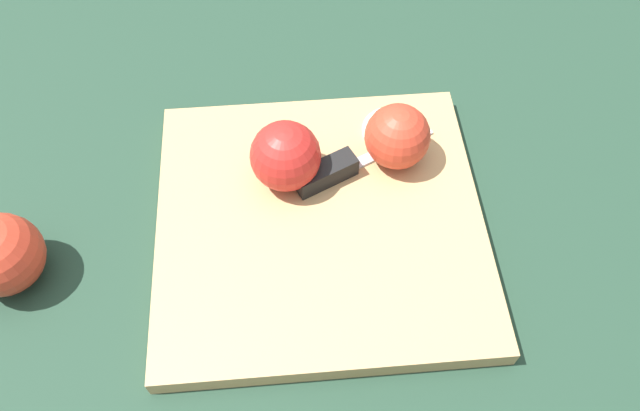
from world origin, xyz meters
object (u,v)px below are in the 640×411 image
apple_half_left (286,156)px  apple_whole (1,255)px  apple_half_right (397,137)px  knife (332,170)px

apple_half_left → apple_whole: size_ratio=0.78×
apple_half_right → apple_whole: size_ratio=0.74×
apple_half_left → apple_half_right: 0.11m
apple_half_left → knife: size_ratio=0.46×
knife → apple_whole: size_ratio=1.70×
knife → apple_half_left: bearing=151.0°
knife → apple_half_right: bearing=-9.1°
apple_whole → apple_half_right: bearing=15.9°
apple_half_right → knife: apple_half_right is taller
knife → apple_whole: apple_whole is taller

